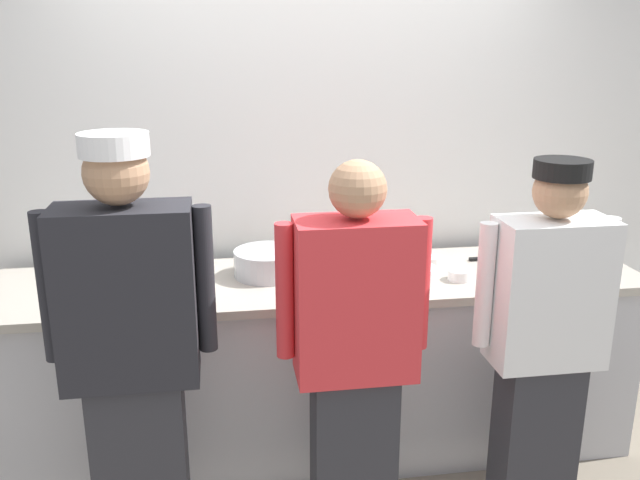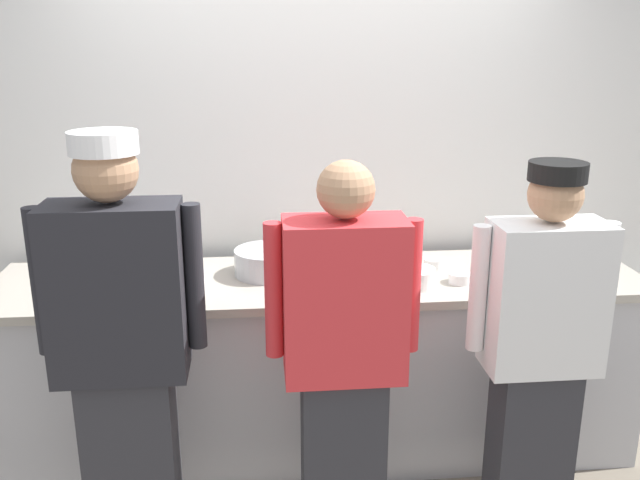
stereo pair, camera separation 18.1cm
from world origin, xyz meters
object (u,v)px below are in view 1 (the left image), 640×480
at_px(chefs_knife, 490,259).
at_px(chef_center, 355,356).
at_px(squeeze_bottle_primary, 370,260).
at_px(deli_cup, 196,281).
at_px(plate_stack_front, 416,275).
at_px(chef_far_right, 544,341).
at_px(ramekin_yellow_sauce, 459,275).
at_px(mixing_bowl_steel, 268,263).
at_px(sheet_tray, 118,287).
at_px(ramekin_green_sauce, 563,261).
at_px(ramekin_orange_sauce, 431,261).
at_px(chef_near_left, 132,353).

bearing_deg(chefs_knife, chef_center, -136.72).
bearing_deg(squeeze_bottle_primary, deli_cup, -179.04).
bearing_deg(chef_center, plate_stack_front, 54.04).
height_order(chef_far_right, ramekin_yellow_sauce, chef_far_right).
relative_size(mixing_bowl_steel, chefs_knife, 1.21).
bearing_deg(squeeze_bottle_primary, ramekin_yellow_sauce, -7.96).
distance_m(sheet_tray, ramekin_green_sauce, 2.21).
relative_size(chef_center, ramekin_orange_sauce, 16.45).
relative_size(plate_stack_front, ramekin_yellow_sauce, 1.76).
height_order(plate_stack_front, sheet_tray, plate_stack_front).
relative_size(chef_near_left, ramekin_green_sauce, 16.15).
xyz_separation_m(mixing_bowl_steel, squeeze_bottle_primary, (0.47, -0.15, 0.04)).
xyz_separation_m(chef_center, ramekin_orange_sauce, (0.56, 0.80, 0.10)).
bearing_deg(ramekin_yellow_sauce, chef_center, -137.40).
relative_size(mixing_bowl_steel, ramekin_orange_sauce, 3.34).
distance_m(sheet_tray, squeeze_bottle_primary, 1.18).
bearing_deg(ramekin_orange_sauce, sheet_tray, -175.99).
xyz_separation_m(chef_far_right, ramekin_yellow_sauce, (-0.17, 0.55, 0.10)).
height_order(chef_near_left, ramekin_green_sauce, chef_near_left).
height_order(chef_far_right, ramekin_green_sauce, chef_far_right).
distance_m(chef_far_right, plate_stack_front, 0.67).
distance_m(plate_stack_front, sheet_tray, 1.39).
relative_size(chef_far_right, ramekin_green_sauce, 14.88).
distance_m(chef_near_left, chef_far_right, 1.64).
relative_size(chef_center, plate_stack_front, 8.49).
height_order(chef_center, plate_stack_front, chef_center).
height_order(chef_far_right, plate_stack_front, chef_far_right).
bearing_deg(plate_stack_front, ramekin_green_sauce, 10.89).
bearing_deg(chef_far_right, mixing_bowl_steel, 144.93).
bearing_deg(squeeze_bottle_primary, chef_far_right, -45.32).
distance_m(mixing_bowl_steel, sheet_tray, 0.71).
bearing_deg(ramekin_orange_sauce, mixing_bowl_steel, -178.89).
xyz_separation_m(chef_center, plate_stack_front, (0.40, 0.56, 0.11)).
distance_m(chef_far_right, ramekin_green_sauce, 0.82).
bearing_deg(chef_center, ramekin_green_sauce, 30.18).
distance_m(chef_far_right, mixing_bowl_steel, 1.32).
height_order(squeeze_bottle_primary, ramekin_orange_sauce, squeeze_bottle_primary).
distance_m(plate_stack_front, ramekin_yellow_sauce, 0.22).
height_order(plate_stack_front, chefs_knife, plate_stack_front).
xyz_separation_m(ramekin_yellow_sauce, chefs_knife, (0.27, 0.27, -0.02)).
bearing_deg(ramekin_yellow_sauce, ramekin_green_sauce, 13.03).
bearing_deg(chef_center, chef_far_right, 2.22).
height_order(chef_center, mixing_bowl_steel, chef_center).
height_order(chef_near_left, sheet_tray, chef_near_left).
relative_size(ramekin_orange_sauce, ramekin_yellow_sauce, 0.91).
relative_size(chef_far_right, chefs_knife, 5.85).
bearing_deg(chef_far_right, sheet_tray, 159.54).
bearing_deg(squeeze_bottle_primary, mixing_bowl_steel, 162.70).
xyz_separation_m(ramekin_green_sauce, deli_cup, (-1.85, -0.09, 0.03)).
height_order(squeeze_bottle_primary, chefs_knife, squeeze_bottle_primary).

